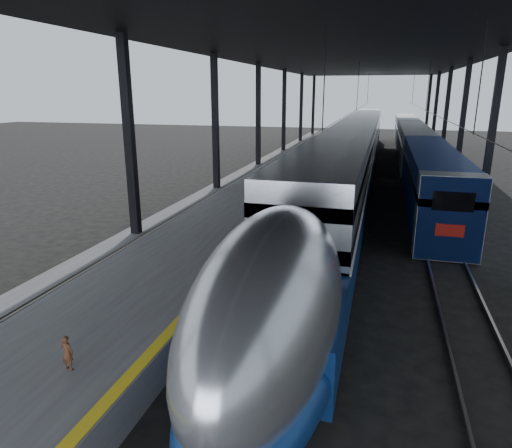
% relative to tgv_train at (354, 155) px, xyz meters
% --- Properties ---
extents(ground, '(160.00, 160.00, 0.00)m').
position_rel_tgv_train_xyz_m(ground, '(-2.00, -24.79, -2.09)').
color(ground, black).
rests_on(ground, ground).
extents(platform, '(6.00, 80.00, 1.00)m').
position_rel_tgv_train_xyz_m(platform, '(-5.50, -4.79, -1.59)').
color(platform, '#4C4C4F').
rests_on(platform, ground).
extents(yellow_strip, '(0.30, 80.00, 0.01)m').
position_rel_tgv_train_xyz_m(yellow_strip, '(-2.70, -4.79, -1.09)').
color(yellow_strip, gold).
rests_on(yellow_strip, platform).
extents(rails, '(6.52, 80.00, 0.16)m').
position_rel_tgv_train_xyz_m(rails, '(2.50, -4.79, -2.01)').
color(rails, slate).
rests_on(rails, ground).
extents(canopy, '(18.00, 75.00, 9.47)m').
position_rel_tgv_train_xyz_m(canopy, '(-0.10, -4.79, 7.02)').
color(canopy, black).
rests_on(canopy, ground).
extents(tgv_train, '(3.12, 65.20, 4.48)m').
position_rel_tgv_train_xyz_m(tgv_train, '(0.00, 0.00, 0.00)').
color(tgv_train, '#BBBDC2').
rests_on(tgv_train, ground).
extents(second_train, '(2.63, 56.05, 3.62)m').
position_rel_tgv_train_xyz_m(second_train, '(5.00, 9.91, -0.26)').
color(second_train, navy).
rests_on(second_train, ground).
extents(child, '(0.31, 0.22, 0.81)m').
position_rel_tgv_train_xyz_m(child, '(-4.10, -29.20, -0.69)').
color(child, '#532E1B').
rests_on(child, platform).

